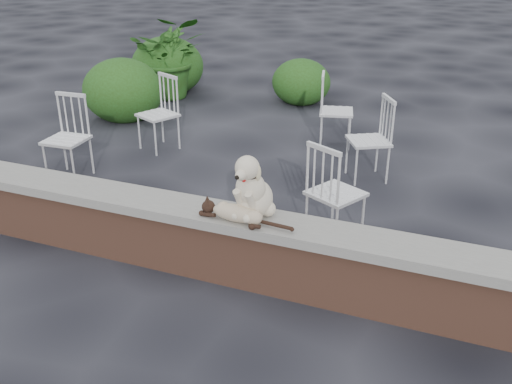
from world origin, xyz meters
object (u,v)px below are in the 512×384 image
at_px(dog, 255,183).
at_px(chair_d, 369,139).
at_px(chair_c, 336,192).
at_px(chair_a, 66,138).
at_px(cat, 238,212).
at_px(potted_plant_a, 171,57).
at_px(potted_plant_b, 171,60).
at_px(chair_e, 336,110).
at_px(chair_b, 158,114).

height_order(dog, chair_d, dog).
bearing_deg(chair_c, chair_a, 22.37).
distance_m(dog, chair_c, 1.05).
relative_size(cat, chair_c, 0.96).
relative_size(dog, chair_d, 0.56).
height_order(potted_plant_a, potted_plant_b, potted_plant_a).
distance_m(chair_a, potted_plant_a, 3.52).
bearing_deg(chair_e, potted_plant_a, 53.90).
height_order(cat, potted_plant_b, potted_plant_b).
distance_m(chair_c, potted_plant_b, 5.59).
bearing_deg(chair_a, chair_b, 65.07).
xyz_separation_m(potted_plant_a, potted_plant_b, (-0.15, 0.26, -0.12)).
xyz_separation_m(chair_a, chair_d, (3.14, 1.22, 0.00)).
height_order(chair_d, chair_c, same).
xyz_separation_m(chair_d, chair_c, (0.01, -1.49, 0.00)).
bearing_deg(chair_d, chair_e, -177.08).
relative_size(dog, potted_plant_a, 0.39).
distance_m(dog, chair_a, 2.99).
height_order(cat, chair_e, chair_e).
bearing_deg(chair_e, chair_a, 116.85).
xyz_separation_m(dog, potted_plant_a, (-3.34, 4.61, -0.17)).
height_order(chair_e, chair_c, same).
xyz_separation_m(dog, chair_b, (-2.26, 2.34, -0.38)).
bearing_deg(cat, chair_c, 72.14).
bearing_deg(chair_a, chair_e, 37.14).
xyz_separation_m(chair_d, chair_b, (-2.68, -0.02, 0.00)).
height_order(chair_e, potted_plant_b, potted_plant_b).
relative_size(cat, chair_d, 0.96).
height_order(chair_d, potted_plant_a, potted_plant_a).
height_order(chair_d, chair_b, same).
bearing_deg(dog, chair_b, 142.18).
height_order(chair_a, chair_b, same).
distance_m(cat, chair_c, 1.16).
bearing_deg(chair_c, dog, 91.53).
bearing_deg(potted_plant_b, chair_c, -45.48).
xyz_separation_m(dog, cat, (-0.08, -0.15, -0.19)).
bearing_deg(chair_d, potted_plant_b, -152.35).
bearing_deg(chair_d, dog, -39.56).
distance_m(chair_b, potted_plant_a, 2.52).
bearing_deg(chair_b, chair_c, -3.96).
bearing_deg(potted_plant_a, chair_c, -44.69).
height_order(dog, cat, dog).
distance_m(chair_b, potted_plant_b, 2.81).
relative_size(chair_a, chair_d, 1.00).
bearing_deg(chair_b, chair_a, -86.79).
relative_size(cat, potted_plant_b, 0.81).
bearing_deg(chair_e, chair_d, -161.22).
xyz_separation_m(chair_e, chair_c, (0.63, -2.44, 0.00)).
bearing_deg(chair_e, potted_plant_b, 51.02).
bearing_deg(chair_d, chair_a, -98.52).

